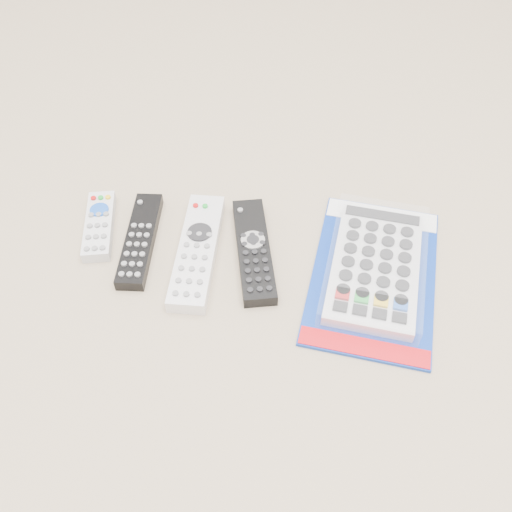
# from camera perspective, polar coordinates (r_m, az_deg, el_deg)

# --- Properties ---
(remote_small_grey) EXTENTS (0.07, 0.15, 0.02)m
(remote_small_grey) POSITION_cam_1_polar(r_m,az_deg,el_deg) (0.95, -15.41, 2.97)
(remote_small_grey) COLOR #BBBBBE
(remote_small_grey) RESTS_ON ground
(remote_slim_black) EXTENTS (0.05, 0.19, 0.02)m
(remote_slim_black) POSITION_cam_1_polar(r_m,az_deg,el_deg) (0.92, -11.52, 1.59)
(remote_slim_black) COLOR black
(remote_slim_black) RESTS_ON ground
(remote_silver_dvd) EXTENTS (0.06, 0.23, 0.03)m
(remote_silver_dvd) POSITION_cam_1_polar(r_m,az_deg,el_deg) (0.89, -5.89, 0.53)
(remote_silver_dvd) COLOR silver
(remote_silver_dvd) RESTS_ON ground
(remote_large_black) EXTENTS (0.09, 0.21, 0.02)m
(remote_large_black) POSITION_cam_1_polar(r_m,az_deg,el_deg) (0.88, -0.23, 0.59)
(remote_large_black) COLOR black
(remote_large_black) RESTS_ON ground
(jumbo_remote_packaged) EXTENTS (0.23, 0.32, 0.04)m
(jumbo_remote_packaged) POSITION_cam_1_polar(r_m,az_deg,el_deg) (0.87, 11.85, -1.00)
(jumbo_remote_packaged) COLOR navy
(jumbo_remote_packaged) RESTS_ON ground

